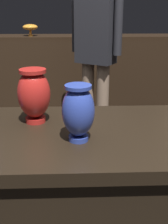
{
  "coord_description": "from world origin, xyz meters",
  "views": [
    {
      "loc": [
        -0.06,
        -1.08,
        1.28
      ],
      "look_at": [
        -0.02,
        -0.04,
        0.9
      ],
      "focal_mm": 45.97,
      "sensor_mm": 36.0,
      "label": 1
    }
  ],
  "objects_px": {
    "visitor_center_back": "(96,43)",
    "shelf_vase_center": "(78,30)",
    "vase_centerpiece": "(78,111)",
    "shelf_vase_left": "(30,27)",
    "vase_left_accent": "(34,94)"
  },
  "relations": [
    {
      "from": "visitor_center_back",
      "to": "shelf_vase_center",
      "type": "bearing_deg",
      "value": -47.06
    },
    {
      "from": "vase_centerpiece",
      "to": "visitor_center_back",
      "type": "distance_m",
      "value": 1.48
    },
    {
      "from": "shelf_vase_center",
      "to": "shelf_vase_left",
      "type": "height_order",
      "value": "shelf_vase_center"
    },
    {
      "from": "vase_centerpiece",
      "to": "visitor_center_back",
      "type": "bearing_deg",
      "value": 83.05
    },
    {
      "from": "shelf_vase_left",
      "to": "shelf_vase_center",
      "type": "bearing_deg",
      "value": 2.96
    },
    {
      "from": "shelf_vase_left",
      "to": "visitor_center_back",
      "type": "xyz_separation_m",
      "value": [
        0.65,
        -0.77,
        -0.08
      ]
    },
    {
      "from": "vase_left_accent",
      "to": "shelf_vase_center",
      "type": "distance_m",
      "value": 2.08
    },
    {
      "from": "vase_centerpiece",
      "to": "vase_left_accent",
      "type": "distance_m",
      "value": 0.27
    },
    {
      "from": "vase_left_accent",
      "to": "shelf_vase_center",
      "type": "xyz_separation_m",
      "value": [
        0.23,
        2.06,
        0.12
      ]
    },
    {
      "from": "vase_left_accent",
      "to": "visitor_center_back",
      "type": "relative_size",
      "value": 0.14
    },
    {
      "from": "vase_left_accent",
      "to": "shelf_vase_left",
      "type": "bearing_deg",
      "value": 98.0
    },
    {
      "from": "shelf_vase_left",
      "to": "visitor_center_back",
      "type": "bearing_deg",
      "value": -49.7
    },
    {
      "from": "vase_left_accent",
      "to": "shelf_vase_center",
      "type": "relative_size",
      "value": 1.38
    },
    {
      "from": "vase_centerpiece",
      "to": "visitor_center_back",
      "type": "relative_size",
      "value": 0.13
    },
    {
      "from": "vase_left_accent",
      "to": "shelf_vase_left",
      "type": "xyz_separation_m",
      "value": [
        -0.29,
        2.04,
        0.15
      ]
    }
  ]
}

